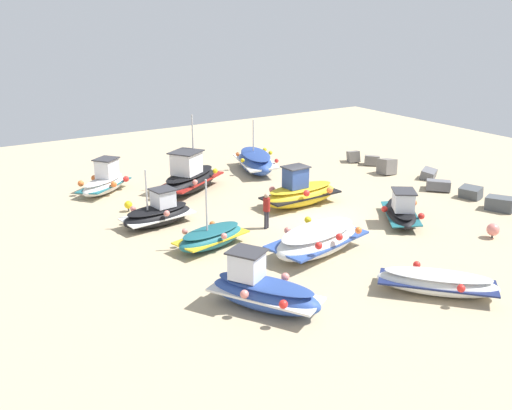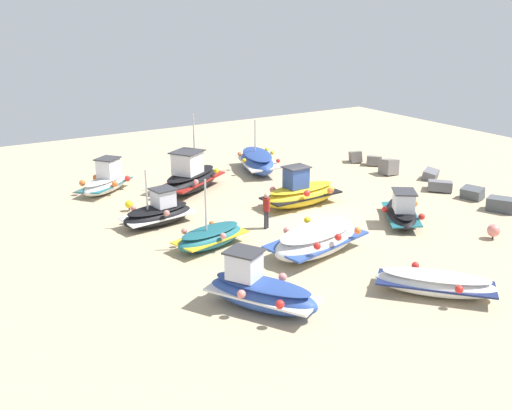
% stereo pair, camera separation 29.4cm
% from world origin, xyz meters
% --- Properties ---
extents(ground_plane, '(47.53, 47.53, 0.00)m').
position_xyz_m(ground_plane, '(0.00, 0.00, 0.00)').
color(ground_plane, tan).
extents(fishing_boat_0, '(1.97, 3.64, 2.75)m').
position_xyz_m(fishing_boat_0, '(-2.92, -6.81, 0.56)').
color(fishing_boat_0, black).
rests_on(fishing_boat_0, ground_plane).
extents(fishing_boat_1, '(2.17, 4.38, 2.11)m').
position_xyz_m(fishing_boat_1, '(-1.64, 0.37, 0.67)').
color(fishing_boat_1, gold).
rests_on(fishing_boat_1, ground_plane).
extents(fishing_boat_2, '(3.19, 3.59, 1.87)m').
position_xyz_m(fishing_boat_2, '(-9.19, -7.18, 0.59)').
color(fishing_boat_2, white).
rests_on(fishing_boat_2, ground_plane).
extents(fishing_boat_3, '(4.90, 3.10, 3.17)m').
position_xyz_m(fishing_boat_3, '(-8.38, 2.01, 0.65)').
color(fishing_boat_3, '#2D4C9E').
rests_on(fishing_boat_3, ground_plane).
extents(fishing_boat_4, '(4.15, 3.94, 0.88)m').
position_xyz_m(fishing_boat_4, '(8.82, -1.41, 0.42)').
color(fishing_boat_4, white).
rests_on(fishing_boat_4, ground_plane).
extents(fishing_boat_5, '(3.87, 3.33, 1.67)m').
position_xyz_m(fishing_boat_5, '(2.81, 2.95, 0.52)').
color(fishing_boat_5, black).
rests_on(fishing_boat_5, ground_plane).
extents(fishing_boat_6, '(2.94, 4.93, 1.18)m').
position_xyz_m(fishing_boat_6, '(3.68, -2.70, 0.60)').
color(fishing_boat_6, white).
rests_on(fishing_boat_6, ground_plane).
extents(fishing_boat_7, '(2.13, 3.55, 3.01)m').
position_xyz_m(fishing_boat_7, '(0.76, -6.05, 0.45)').
color(fishing_boat_7, '#1E6670').
rests_on(fishing_boat_7, ground_plane).
extents(fishing_boat_8, '(3.96, 4.88, 4.17)m').
position_xyz_m(fishing_boat_8, '(-6.87, -3.22, 0.77)').
color(fishing_boat_8, black).
rests_on(fishing_boat_8, ground_plane).
extents(fishing_boat_9, '(4.15, 3.14, 1.98)m').
position_xyz_m(fishing_boat_9, '(6.42, -7.18, 0.66)').
color(fishing_boat_9, '#2D4C9E').
rests_on(fishing_boat_9, ground_plane).
extents(person_walking, '(0.32, 0.32, 1.67)m').
position_xyz_m(person_walking, '(0.17, -2.87, 0.96)').
color(person_walking, '#2D2D38').
rests_on(person_walking, ground_plane).
extents(breakwater_rocks, '(15.23, 2.99, 1.11)m').
position_xyz_m(breakwater_rocks, '(1.74, 8.68, 0.37)').
color(breakwater_rocks, slate).
rests_on(breakwater_rocks, ground_plane).
extents(mooring_buoy_0, '(0.56, 0.56, 0.67)m').
position_xyz_m(mooring_buoy_0, '(6.49, 4.79, 0.39)').
color(mooring_buoy_0, '#3F3F42').
rests_on(mooring_buoy_0, ground_plane).
extents(mooring_buoy_1, '(0.39, 0.39, 0.54)m').
position_xyz_m(mooring_buoy_1, '(-5.46, -7.30, 0.34)').
color(mooring_buoy_1, '#3F3F42').
rests_on(mooring_buoy_1, ground_plane).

